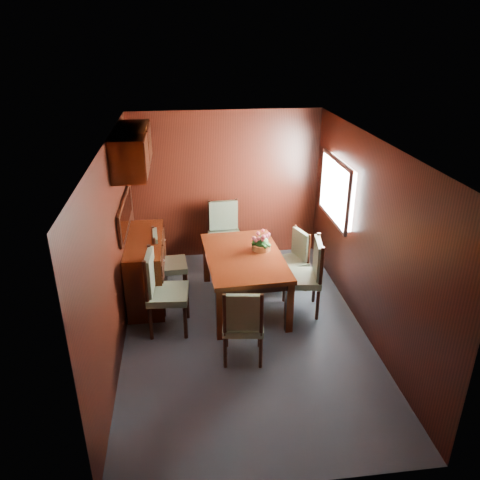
{
  "coord_description": "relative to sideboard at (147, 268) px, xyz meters",
  "views": [
    {
      "loc": [
        -0.68,
        -4.91,
        3.52
      ],
      "look_at": [
        0.0,
        0.47,
        1.05
      ],
      "focal_mm": 35.0,
      "sensor_mm": 36.0,
      "label": 1
    }
  ],
  "objects": [
    {
      "name": "ground",
      "position": [
        1.25,
        -1.0,
        -0.45
      ],
      "size": [
        4.5,
        4.5,
        0.0
      ],
      "primitive_type": "plane",
      "color": "#313943",
      "rests_on": "ground"
    },
    {
      "name": "room_shell",
      "position": [
        1.15,
        -0.67,
        1.18
      ],
      "size": [
        3.06,
        4.52,
        2.41
      ],
      "color": "black",
      "rests_on": "ground"
    },
    {
      "name": "sideboard",
      "position": [
        0.0,
        0.0,
        0.0
      ],
      "size": [
        0.48,
        1.4,
        0.9
      ],
      "primitive_type": "cube",
      "color": "#341106",
      "rests_on": "ground"
    },
    {
      "name": "dining_table",
      "position": [
        1.32,
        -0.37,
        0.2
      ],
      "size": [
        1.09,
        1.65,
        0.75
      ],
      "rotation": [
        0.0,
        0.0,
        0.05
      ],
      "color": "#341106",
      "rests_on": "ground"
    },
    {
      "name": "chair_left_near",
      "position": [
        0.23,
        -0.83,
        0.15
      ],
      "size": [
        0.53,
        0.55,
        1.08
      ],
      "rotation": [
        0.0,
        0.0,
        -1.65
      ],
      "color": "black",
      "rests_on": "ground"
    },
    {
      "name": "chair_left_far",
      "position": [
        0.26,
        0.03,
        0.1
      ],
      "size": [
        0.48,
        0.5,
        0.98
      ],
      "rotation": [
        0.0,
        0.0,
        -1.5
      ],
      "color": "black",
      "rests_on": "ground"
    },
    {
      "name": "chair_right_near",
      "position": [
        2.14,
        -0.64,
        0.13
      ],
      "size": [
        0.55,
        0.57,
        1.05
      ],
      "rotation": [
        0.0,
        0.0,
        1.41
      ],
      "color": "black",
      "rests_on": "ground"
    },
    {
      "name": "chair_right_far",
      "position": [
        2.11,
        -0.0,
        0.05
      ],
      "size": [
        0.52,
        0.53,
        0.9
      ],
      "rotation": [
        0.0,
        0.0,
        1.89
      ],
      "color": "black",
      "rests_on": "ground"
    },
    {
      "name": "chair_head",
      "position": [
        1.15,
        -1.59,
        0.09
      ],
      "size": [
        0.51,
        0.49,
        0.96
      ],
      "rotation": [
        0.0,
        0.0,
        -0.13
      ],
      "color": "black",
      "rests_on": "ground"
    },
    {
      "name": "chair_foot",
      "position": [
        1.18,
        0.89,
        0.14
      ],
      "size": [
        0.53,
        0.51,
        1.05
      ],
      "rotation": [
        0.0,
        0.0,
        3.22
      ],
      "color": "black",
      "rests_on": "ground"
    },
    {
      "name": "flower_centerpiece",
      "position": [
        1.58,
        -0.22,
        0.43
      ],
      "size": [
        0.28,
        0.28,
        0.28
      ],
      "color": "#B57137",
      "rests_on": "dining_table"
    }
  ]
}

